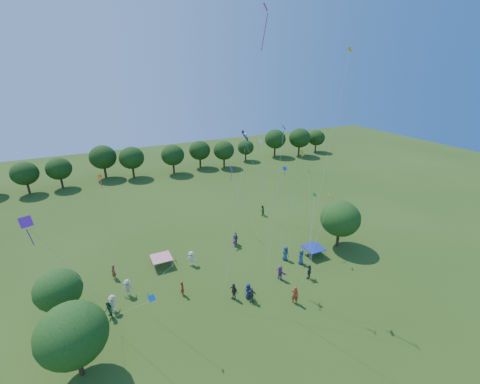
# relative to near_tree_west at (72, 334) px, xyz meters

# --- Properties ---
(near_tree_west) EXTENTS (4.91, 4.91, 6.08)m
(near_tree_west) POSITION_rel_near_tree_west_xyz_m (0.00, 0.00, 0.00)
(near_tree_west) COLOR #422B19
(near_tree_west) RESTS_ON ground
(near_tree_north) EXTENTS (4.01, 4.01, 4.93)m
(near_tree_north) POSITION_rel_near_tree_west_xyz_m (-1.21, 6.92, -0.75)
(near_tree_north) COLOR #422B19
(near_tree_north) RESTS_ON ground
(near_tree_east) EXTENTS (4.86, 4.86, 6.00)m
(near_tree_east) POSITION_rel_near_tree_west_xyz_m (29.61, 5.66, -0.06)
(near_tree_east) COLOR #422B19
(near_tree_east) RESTS_ON ground
(treeline) EXTENTS (88.01, 8.77, 6.77)m
(treeline) POSITION_rel_near_tree_west_xyz_m (12.80, 44.32, 0.22)
(treeline) COLOR #422B19
(treeline) RESTS_ON ground
(tent_red_stripe) EXTENTS (2.20, 2.20, 1.10)m
(tent_red_stripe) POSITION_rel_near_tree_west_xyz_m (8.64, 11.14, -2.83)
(tent_red_stripe) COLOR red
(tent_red_stripe) RESTS_ON ground
(tent_blue) EXTENTS (2.20, 2.20, 1.10)m
(tent_blue) POSITION_rel_near_tree_west_xyz_m (25.46, 5.22, -2.83)
(tent_blue) COLOR navy
(tent_blue) RESTS_ON ground
(crowd_person_0) EXTENTS (0.86, 1.02, 1.82)m
(crowd_person_0) POSITION_rel_near_tree_west_xyz_m (23.08, 4.43, -2.96)
(crowd_person_0) COLOR navy
(crowd_person_0) RESTS_ON ground
(crowd_person_1) EXTENTS (0.41, 0.62, 1.62)m
(crowd_person_1) POSITION_rel_near_tree_west_xyz_m (9.31, 5.20, -3.06)
(crowd_person_1) COLOR maroon
(crowd_person_1) RESTS_ON ground
(crowd_person_2) EXTENTS (0.91, 0.67, 1.65)m
(crowd_person_2) POSITION_rel_near_tree_west_xyz_m (25.39, 17.40, -3.04)
(crowd_person_2) COLOR #255828
(crowd_person_2) RESTS_ON ground
(crowd_person_3) EXTENTS (1.19, 1.21, 1.79)m
(crowd_person_3) POSITION_rel_near_tree_west_xyz_m (2.89, 5.84, -2.97)
(crowd_person_3) COLOR beige
(crowd_person_3) RESTS_ON ground
(crowd_person_4) EXTENTS (1.05, 0.88, 1.64)m
(crowd_person_4) POSITION_rel_near_tree_west_xyz_m (14.97, 1.31, -3.05)
(crowd_person_4) COLOR #454037
(crowd_person_4) RESTS_ON ground
(crowd_person_5) EXTENTS (1.24, 1.69, 1.72)m
(crowd_person_5) POSITION_rel_near_tree_west_xyz_m (17.89, 11.26, -3.01)
(crowd_person_5) COLOR #A05D8F
(crowd_person_5) RESTS_ON ground
(crowd_person_6) EXTENTS (0.89, 0.61, 1.63)m
(crowd_person_6) POSITION_rel_near_tree_west_xyz_m (14.98, 1.97, -3.05)
(crowd_person_6) COLOR #1B2250
(crowd_person_6) RESTS_ON ground
(crowd_person_7) EXTENTS (0.67, 0.74, 1.67)m
(crowd_person_7) POSITION_rel_near_tree_west_xyz_m (3.48, 11.01, -3.03)
(crowd_person_7) COLOR maroon
(crowd_person_7) RESTS_ON ground
(crowd_person_8) EXTENTS (0.54, 0.89, 1.72)m
(crowd_person_8) POSITION_rel_near_tree_west_xyz_m (2.45, 5.10, -3.01)
(crowd_person_8) COLOR #22502A
(crowd_person_8) RESTS_ON ground
(crowd_person_9) EXTENTS (1.25, 0.70, 1.81)m
(crowd_person_9) POSITION_rel_near_tree_west_xyz_m (4.45, 7.58, -2.96)
(crowd_person_9) COLOR #B3AA8F
(crowd_person_9) RESTS_ON ground
(crowd_person_10) EXTENTS (1.09, 0.93, 1.71)m
(crowd_person_10) POSITION_rel_near_tree_west_xyz_m (22.22, 1.80, -3.02)
(crowd_person_10) COLOR #39332D
(crowd_person_10) RESTS_ON ground
(crowd_person_11) EXTENTS (0.90, 1.64, 1.66)m
(crowd_person_11) POSITION_rel_near_tree_west_xyz_m (19.39, 3.07, -3.04)
(crowd_person_11) COLOR #824E86
(crowd_person_11) RESTS_ON ground
(crowd_person_12) EXTENTS (0.67, 0.96, 1.77)m
(crowd_person_12) POSITION_rel_near_tree_west_xyz_m (21.91, 5.86, -2.99)
(crowd_person_12) COLOR navy
(crowd_person_12) RESTS_ON ground
(crowd_person_13) EXTENTS (0.78, 0.83, 1.87)m
(crowd_person_13) POSITION_rel_near_tree_west_xyz_m (18.66, -0.64, -2.93)
(crowd_person_13) COLOR #9F311D
(crowd_person_13) RESTS_ON ground
(crowd_person_14) EXTENTS (0.68, 0.88, 1.59)m
(crowd_person_14) POSITION_rel_near_tree_west_xyz_m (18.18, 11.63, -3.07)
(crowd_person_14) COLOR #275725
(crowd_person_14) RESTS_ON ground
(crowd_person_15) EXTENTS (1.25, 0.94, 1.75)m
(crowd_person_15) POSITION_rel_near_tree_west_xyz_m (11.75, 9.76, -2.99)
(crowd_person_15) COLOR beige
(crowd_person_15) RESTS_ON ground
(crowd_person_16) EXTENTS (0.82, 1.14, 1.78)m
(crowd_person_16) POSITION_rel_near_tree_west_xyz_m (13.63, 2.49, -2.98)
(crowd_person_16) COLOR #39312E
(crowd_person_16) RESTS_ON ground
(pirate_kite) EXTENTS (4.33, 3.93, 14.15)m
(pirate_kite) POSITION_rel_near_tree_west_xyz_m (17.17, 6.82, 10.75)
(pirate_kite) COLOR black
(red_high_kite) EXTENTS (6.65, 4.77, 24.90)m
(red_high_kite) POSITION_rel_near_tree_west_xyz_m (17.32, 5.39, 16.76)
(red_high_kite) COLOR red
(small_kite_0) EXTENTS (2.79, 5.41, 6.41)m
(small_kite_0) POSITION_rel_near_tree_west_xyz_m (6.99, 1.60, 1.89)
(small_kite_0) COLOR #BE500B
(small_kite_1) EXTENTS (0.66, 4.41, 9.88)m
(small_kite_1) POSITION_rel_near_tree_west_xyz_m (3.73, 11.90, 4.99)
(small_kite_1) COLOR #FF4B0D
(small_kite_2) EXTENTS (0.81, 2.82, 14.40)m
(small_kite_2) POSITION_rel_near_tree_west_xyz_m (16.80, -1.63, 7.69)
(small_kite_2) COLOR gold
(small_kite_3) EXTENTS (3.17, 3.69, 6.08)m
(small_kite_3) POSITION_rel_near_tree_west_xyz_m (25.66, 6.13, 2.30)
(small_kite_3) COLOR #188826
(small_kite_4) EXTENTS (3.03, 5.75, 5.41)m
(small_kite_4) POSITION_rel_near_tree_west_xyz_m (4.84, -0.90, 1.61)
(small_kite_4) COLOR blue
(small_kite_5) EXTENTS (4.03, 4.79, 12.11)m
(small_kite_5) POSITION_rel_near_tree_west_xyz_m (-0.19, 0.08, 7.36)
(small_kite_5) COLOR #6A1A9F
(small_kite_6) EXTENTS (1.05, 4.31, 10.17)m
(small_kite_6) POSITION_rel_near_tree_west_xyz_m (25.34, 17.96, 5.86)
(small_kite_6) COLOR silver
(small_kite_7) EXTENTS (1.11, 4.81, 4.13)m
(small_kite_7) POSITION_rel_near_tree_west_xyz_m (25.88, 10.95, 0.76)
(small_kite_7) COLOR #0CC29E
(small_kite_8) EXTENTS (2.07, 4.21, 9.08)m
(small_kite_8) POSITION_rel_near_tree_west_xyz_m (24.94, 6.35, 4.61)
(small_kite_8) COLOR orange
(small_kite_9) EXTENTS (2.39, 1.05, 9.70)m
(small_kite_9) POSITION_rel_near_tree_west_xyz_m (21.16, -0.87, 5.52)
(small_kite_9) COLOR orange
(small_kite_10) EXTENTS (7.26, 4.47, 21.79)m
(small_kite_10) POSITION_rel_near_tree_west_xyz_m (27.96, 6.54, 12.77)
(small_kite_10) COLOR gold
(small_kite_11) EXTENTS (1.99, 0.97, 15.16)m
(small_kite_11) POSITION_rel_near_tree_west_xyz_m (18.48, 2.88, 8.62)
(small_kite_11) COLOR #258317
(small_kite_12) EXTENTS (2.88, 0.58, 6.92)m
(small_kite_12) POSITION_rel_near_tree_west_xyz_m (26.94, 14.72, 3.29)
(small_kite_12) COLOR #123EB4
(small_kite_13) EXTENTS (1.45, 5.43, 7.75)m
(small_kite_13) POSITION_rel_near_tree_west_xyz_m (19.62, 14.89, 3.77)
(small_kite_13) COLOR #AB1C99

